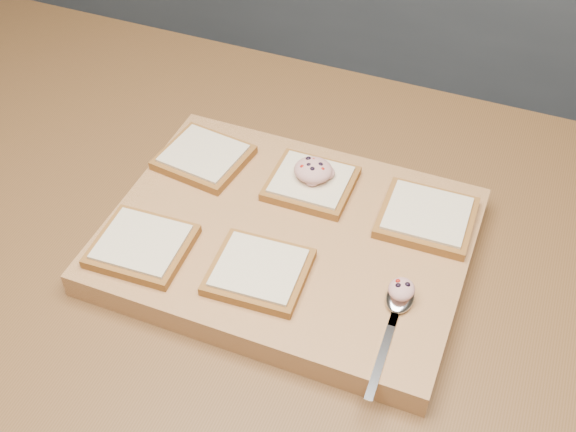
% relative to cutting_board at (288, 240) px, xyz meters
% --- Properties ---
extents(back_counter, '(3.60, 0.62, 0.94)m').
position_rel_cutting_board_xyz_m(back_counter, '(0.14, 1.46, -0.45)').
color(back_counter, slate).
rests_on(back_counter, ground).
extents(cutting_board, '(0.46, 0.35, 0.04)m').
position_rel_cutting_board_xyz_m(cutting_board, '(0.00, 0.00, 0.00)').
color(cutting_board, tan).
rests_on(cutting_board, island_counter).
extents(bread_far_left, '(0.13, 0.12, 0.02)m').
position_rel_cutting_board_xyz_m(bread_far_left, '(-0.16, 0.08, 0.03)').
color(bread_far_left, '#905D25').
rests_on(bread_far_left, cutting_board).
extents(bread_far_center, '(0.11, 0.10, 0.02)m').
position_rel_cutting_board_xyz_m(bread_far_center, '(-0.00, 0.09, 0.03)').
color(bread_far_center, '#905D25').
rests_on(bread_far_center, cutting_board).
extents(bread_far_right, '(0.12, 0.11, 0.02)m').
position_rel_cutting_board_xyz_m(bread_far_right, '(0.16, 0.08, 0.03)').
color(bread_far_right, '#905D25').
rests_on(bread_far_right, cutting_board).
extents(bread_near_left, '(0.12, 0.11, 0.02)m').
position_rel_cutting_board_xyz_m(bread_near_left, '(-0.16, -0.10, 0.03)').
color(bread_near_left, '#905D25').
rests_on(bread_near_left, cutting_board).
extents(bread_near_center, '(0.12, 0.11, 0.02)m').
position_rel_cutting_board_xyz_m(bread_near_center, '(-0.00, -0.08, 0.03)').
color(bread_near_center, '#905D25').
rests_on(bread_near_center, cutting_board).
extents(tuna_salad_dollop, '(0.05, 0.05, 0.02)m').
position_rel_cutting_board_xyz_m(tuna_salad_dollop, '(-0.00, 0.09, 0.05)').
color(tuna_salad_dollop, '#DC998D').
rests_on(tuna_salad_dollop, bread_far_center).
extents(spoon, '(0.04, 0.17, 0.01)m').
position_rel_cutting_board_xyz_m(spoon, '(0.16, -0.07, 0.02)').
color(spoon, silver).
rests_on(spoon, cutting_board).
extents(spoon_salad, '(0.03, 0.03, 0.02)m').
position_rel_cutting_board_xyz_m(spoon_salad, '(0.16, -0.06, 0.04)').
color(spoon_salad, '#DC998D').
rests_on(spoon_salad, spoon).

